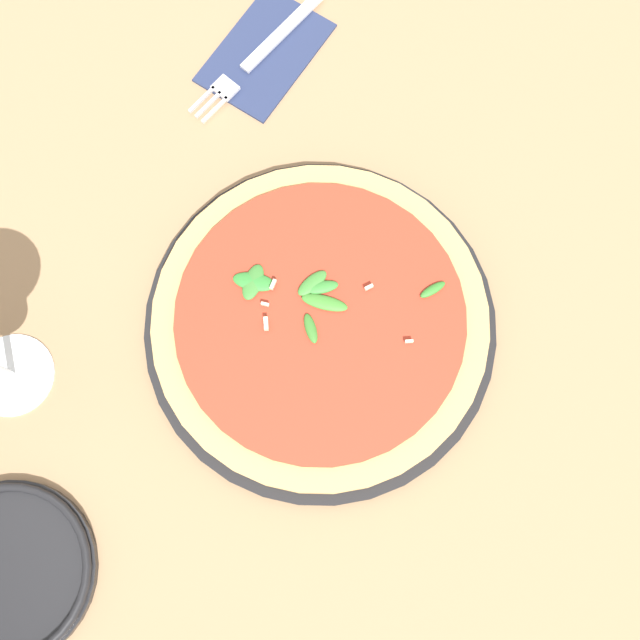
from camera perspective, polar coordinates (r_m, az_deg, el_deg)
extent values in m
plane|color=#9E7A56|center=(0.71, 0.70, -1.44)|extent=(6.00, 6.00, 0.00)
cylinder|color=black|center=(0.71, 0.00, -0.50)|extent=(0.33, 0.33, 0.01)
cylinder|color=tan|center=(0.69, 0.00, -0.19)|extent=(0.31, 0.31, 0.02)
cylinder|color=#B73823|center=(0.68, 0.00, 0.06)|extent=(0.27, 0.27, 0.01)
ellipsoid|color=#318132|center=(0.69, -5.05, 2.92)|extent=(0.04, 0.04, 0.01)
ellipsoid|color=#3A7A31|center=(0.69, -5.12, 2.89)|extent=(0.04, 0.03, 0.01)
ellipsoid|color=#3C7E32|center=(0.68, -0.59, 2.83)|extent=(0.03, 0.02, 0.01)
ellipsoid|color=#368132|center=(0.68, 0.17, 2.51)|extent=(0.03, 0.02, 0.01)
ellipsoid|color=#3E832E|center=(0.68, 0.35, 1.33)|extent=(0.04, 0.04, 0.01)
ellipsoid|color=#347A2B|center=(0.69, 8.59, 2.30)|extent=(0.03, 0.01, 0.01)
ellipsoid|color=#38752A|center=(0.67, -0.71, -0.65)|extent=(0.02, 0.03, 0.01)
cube|color=beige|center=(0.67, -4.14, -0.28)|extent=(0.01, 0.01, 0.01)
cube|color=beige|center=(0.68, 3.74, 2.51)|extent=(0.01, 0.00, 0.00)
cube|color=beige|center=(0.68, -3.60, 2.72)|extent=(0.01, 0.01, 0.01)
cube|color=beige|center=(0.67, 6.81, -1.62)|extent=(0.01, 0.01, 0.00)
cube|color=beige|center=(0.68, -4.21, 1.21)|extent=(0.01, 0.01, 0.00)
cylinder|color=white|center=(0.76, -22.40, -3.89)|extent=(0.08, 0.08, 0.00)
cube|color=navy|center=(0.84, -4.20, 19.71)|extent=(0.16, 0.13, 0.01)
cube|color=silver|center=(0.84, -2.84, 21.13)|extent=(0.12, 0.03, 0.00)
cube|color=silver|center=(0.81, -7.23, 17.14)|extent=(0.02, 0.03, 0.00)
cube|color=silver|center=(0.81, -8.99, 16.26)|extent=(0.04, 0.01, 0.00)
cube|color=silver|center=(0.80, -8.51, 15.92)|extent=(0.04, 0.01, 0.00)
cube|color=silver|center=(0.80, -8.03, 15.58)|extent=(0.04, 0.01, 0.00)
cylinder|color=black|center=(0.74, -22.77, -17.30)|extent=(0.16, 0.16, 0.01)
torus|color=black|center=(0.73, -23.01, -17.31)|extent=(0.15, 0.15, 0.01)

